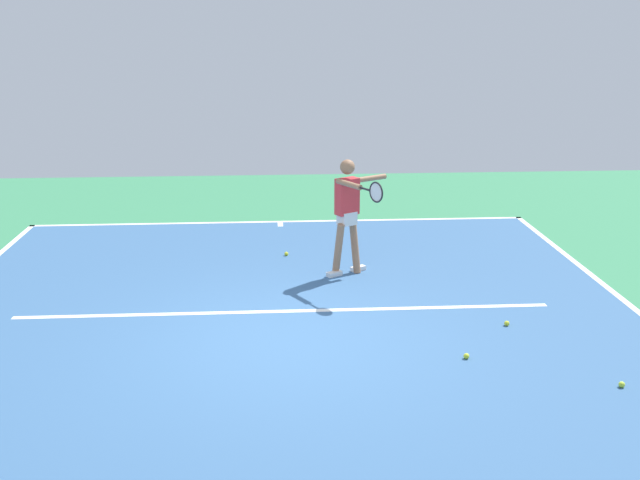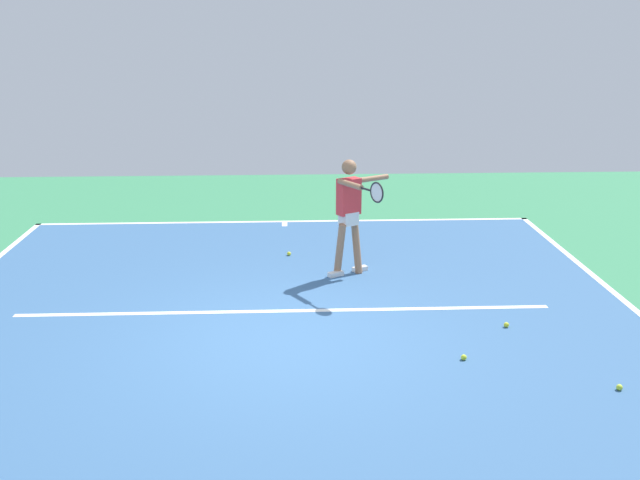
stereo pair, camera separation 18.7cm
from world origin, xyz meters
name	(u,v)px [view 2 (the right image)]	position (x,y,z in m)	size (l,w,h in m)	color
ground_plane	(285,340)	(0.00, 0.00, 0.00)	(20.29, 20.29, 0.00)	#388456
court_surface	(285,340)	(0.00, 0.00, 0.00)	(9.46, 11.24, 0.00)	#38608E
court_line_baseline_near	(285,221)	(0.00, -5.57, 0.00)	(9.46, 0.10, 0.01)	white
court_line_service	(285,311)	(0.00, -0.94, 0.00)	(7.10, 0.10, 0.01)	white
court_line_centre_mark	(285,224)	(0.00, -5.37, 0.00)	(0.10, 0.30, 0.01)	white
tennis_player	(350,209)	(-0.99, -2.41, 1.02)	(0.96, 1.39, 1.77)	#9E7051
tennis_ball_by_baseline	(289,254)	(-0.07, -3.39, 0.03)	(0.07, 0.07, 0.07)	yellow
tennis_ball_centre_court	(506,325)	(-2.79, -0.27, 0.03)	(0.07, 0.07, 0.07)	yellow
tennis_ball_near_player	(619,387)	(-3.49, 1.43, 0.03)	(0.07, 0.07, 0.07)	#C6E53D
tennis_ball_far_corner	(464,357)	(-2.04, 0.64, 0.03)	(0.07, 0.07, 0.07)	#CCE033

